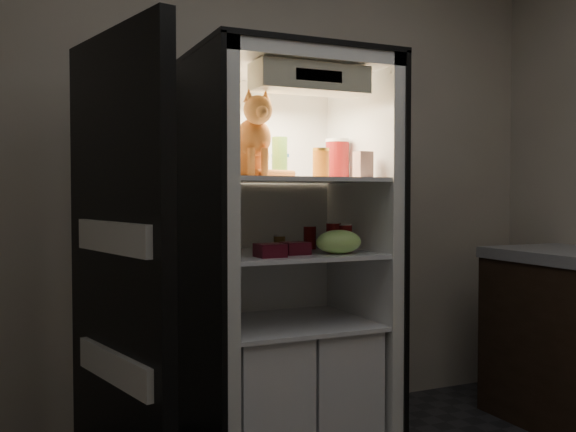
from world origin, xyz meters
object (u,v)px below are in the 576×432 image
tabby_cat (251,145)px  pepper_jar (337,159)px  condiment_jar (279,243)px  grape_bag (339,242)px  refrigerator (285,282)px  salsa_jar (321,163)px  soda_can_b (334,237)px  soda_can_a (310,237)px  soda_can_c (345,238)px  parmesan_shaker (280,158)px  berry_box_right (295,248)px  mayo_tub (280,166)px  cream_carton (363,165)px  berry_box_left (270,250)px

tabby_cat → pepper_jar: size_ratio=1.92×
condiment_jar → grape_bag: 0.32m
refrigerator → salsa_jar: bearing=-38.1°
soda_can_b → soda_can_a: bearing=114.0°
refrigerator → soda_can_c: bearing=-23.1°
soda_can_a → grape_bag: 0.29m
parmesan_shaker → salsa_jar: size_ratio=1.38×
refrigerator → soda_can_b: bearing=-20.7°
refrigerator → pepper_jar: (0.30, 0.02, 0.60)m
parmesan_shaker → soda_can_c: size_ratio=1.53×
pepper_jar → salsa_jar: bearing=-141.3°
salsa_jar → grape_bag: (0.03, -0.12, -0.37)m
refrigerator → grape_bag: bearing=-54.1°
condiment_jar → berry_box_right: 0.20m
mayo_tub → grape_bag: 0.50m
berry_box_right → parmesan_shaker: bearing=90.2°
pepper_jar → soda_can_b: (-0.07, -0.10, -0.38)m
parmesan_shaker → cream_carton: parmesan_shaker is taller
parmesan_shaker → condiment_jar: parmesan_shaker is taller
refrigerator → salsa_jar: 0.60m
parmesan_shaker → salsa_jar: bearing=-34.1°
cream_carton → soda_can_a: 0.48m
refrigerator → condiment_jar: 0.19m
pepper_jar → condiment_jar: pepper_jar is taller
parmesan_shaker → mayo_tub: parmesan_shaker is taller
tabby_cat → soda_can_c: tabby_cat is taller
soda_can_c → grape_bag: soda_can_c is taller
soda_can_c → berry_box_right: soda_can_c is taller
grape_bag → mayo_tub: bearing=115.5°
parmesan_shaker → soda_can_c: (0.29, -0.12, -0.38)m
salsa_jar → soda_can_b: salsa_jar is taller
parmesan_shaker → mayo_tub: 0.10m
parmesan_shaker → soda_can_c: 0.50m
refrigerator → mayo_tub: bearing=80.6°
condiment_jar → refrigerator: bearing=-55.8°
salsa_jar → cream_carton: (0.14, -0.14, -0.01)m
salsa_jar → soda_can_c: salsa_jar is taller
cream_carton → soda_can_c: bearing=96.9°
mayo_tub → soda_can_c: 0.47m
tabby_cat → soda_can_a: (0.38, 0.18, -0.43)m
salsa_jar → grape_bag: 0.39m
pepper_jar → soda_can_c: (-0.03, -0.13, -0.39)m
soda_can_b → berry_box_left: size_ratio=1.17×
mayo_tub → berry_box_right: 0.47m
soda_can_b → condiment_jar: (-0.24, 0.11, -0.03)m
refrigerator → berry_box_left: bearing=-126.3°
tabby_cat → condiment_jar: size_ratio=4.83×
pepper_jar → berry_box_left: (-0.47, -0.26, -0.42)m
cream_carton → condiment_jar: (-0.30, 0.28, -0.37)m
soda_can_c → parmesan_shaker: bearing=158.3°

